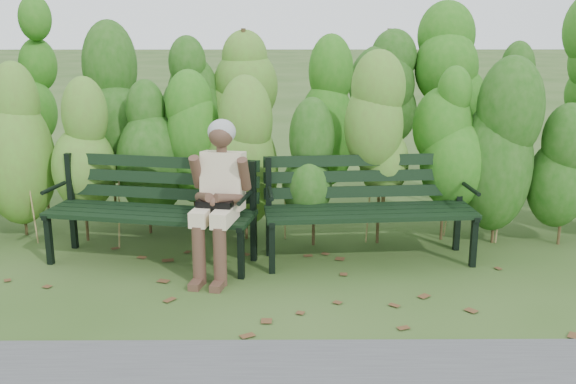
{
  "coord_description": "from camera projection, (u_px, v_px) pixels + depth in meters",
  "views": [
    {
      "loc": [
        -0.04,
        -5.25,
        2.23
      ],
      "look_at": [
        0.0,
        0.35,
        0.75
      ],
      "focal_mm": 42.0,
      "sensor_mm": 36.0,
      "label": 1
    }
  ],
  "objects": [
    {
      "name": "leaf_litter",
      "position": [
        372.0,
        293.0,
        5.55
      ],
      "size": [
        4.79,
        2.12,
        0.01
      ],
      "color": "brown",
      "rests_on": "ground"
    },
    {
      "name": "bench_left",
      "position": [
        154.0,
        201.0,
        6.21
      ],
      "size": [
        1.99,
        0.99,
        0.95
      ],
      "color": "black",
      "rests_on": "ground"
    },
    {
      "name": "ground",
      "position": [
        288.0,
        289.0,
        5.64
      ],
      "size": [
        80.0,
        80.0,
        0.0
      ],
      "primitive_type": "plane",
      "color": "#2A4A16"
    },
    {
      "name": "seated_woman",
      "position": [
        219.0,
        188.0,
        5.85
      ],
      "size": [
        0.56,
        0.82,
        1.35
      ],
      "color": "beige",
      "rests_on": "ground"
    },
    {
      "name": "hedge_band",
      "position": [
        287.0,
        109.0,
        7.12
      ],
      "size": [
        11.04,
        1.67,
        2.42
      ],
      "color": "#47381E",
      "rests_on": "ground"
    },
    {
      "name": "bench_right",
      "position": [
        368.0,
        200.0,
        6.24
      ],
      "size": [
        1.96,
        0.78,
        0.96
      ],
      "color": "black",
      "rests_on": "ground"
    }
  ]
}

